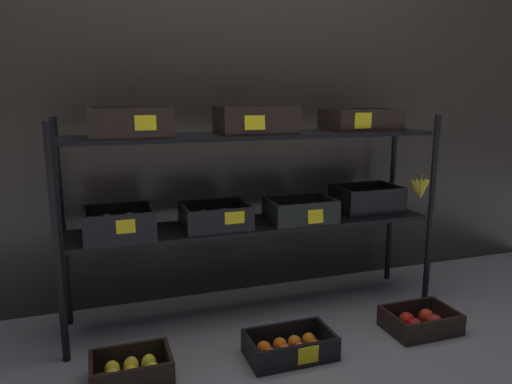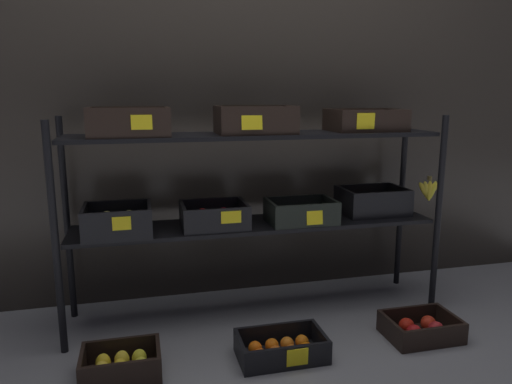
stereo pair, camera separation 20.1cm
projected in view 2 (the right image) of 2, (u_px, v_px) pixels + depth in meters
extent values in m
plane|color=gray|center=(256.00, 312.00, 2.50)|extent=(10.00, 10.00, 0.00)
cube|color=#2D2823|center=(240.00, 109.00, 2.65)|extent=(4.23, 0.12, 2.07)
cylinder|color=black|center=(55.00, 241.00, 2.01)|extent=(0.03, 0.03, 1.01)
cylinder|color=black|center=(438.00, 215.00, 2.44)|extent=(0.03, 0.03, 1.01)
cylinder|color=black|center=(67.00, 220.00, 2.35)|extent=(0.03, 0.03, 1.01)
cylinder|color=black|center=(401.00, 201.00, 2.78)|extent=(0.03, 0.03, 1.01)
cube|color=black|center=(256.00, 224.00, 2.40)|extent=(1.80, 0.32, 0.02)
cube|color=black|center=(256.00, 135.00, 2.31)|extent=(1.80, 0.32, 0.02)
cube|color=black|center=(118.00, 233.00, 2.19)|extent=(0.30, 0.26, 0.01)
cube|color=black|center=(117.00, 226.00, 2.06)|extent=(0.30, 0.02, 0.12)
cube|color=black|center=(118.00, 213.00, 2.29)|extent=(0.30, 0.02, 0.12)
cube|color=black|center=(84.00, 221.00, 2.14)|extent=(0.02, 0.22, 0.12)
cube|color=black|center=(150.00, 217.00, 2.21)|extent=(0.02, 0.22, 0.12)
ellipsoid|color=#BCC04D|center=(106.00, 225.00, 2.14)|extent=(0.07, 0.07, 0.09)
ellipsoid|color=tan|center=(130.00, 224.00, 2.16)|extent=(0.07, 0.07, 0.09)
ellipsoid|color=tan|center=(107.00, 221.00, 2.21)|extent=(0.07, 0.07, 0.09)
ellipsoid|color=#B6B652|center=(129.00, 220.00, 2.23)|extent=(0.07, 0.07, 0.09)
cube|color=yellow|center=(122.00, 223.00, 2.06)|extent=(0.08, 0.00, 0.06)
cube|color=black|center=(214.00, 225.00, 2.33)|extent=(0.32, 0.26, 0.01)
cube|color=black|center=(218.00, 220.00, 2.20)|extent=(0.32, 0.02, 0.10)
cube|color=black|center=(210.00, 208.00, 2.43)|extent=(0.32, 0.02, 0.10)
cube|color=black|center=(183.00, 216.00, 2.28)|extent=(0.02, 0.22, 0.10)
cube|color=black|center=(244.00, 212.00, 2.35)|extent=(0.02, 0.22, 0.10)
sphere|color=red|center=(204.00, 220.00, 2.27)|extent=(0.07, 0.07, 0.07)
sphere|color=red|center=(226.00, 218.00, 2.30)|extent=(0.07, 0.07, 0.07)
sphere|color=red|center=(203.00, 216.00, 2.34)|extent=(0.07, 0.07, 0.07)
sphere|color=red|center=(224.00, 215.00, 2.36)|extent=(0.07, 0.07, 0.07)
cube|color=yellow|center=(231.00, 217.00, 2.20)|extent=(0.09, 0.01, 0.06)
cube|color=black|center=(301.00, 221.00, 2.41)|extent=(0.33, 0.23, 0.01)
cube|color=black|center=(308.00, 215.00, 2.30)|extent=(0.33, 0.02, 0.10)
cube|color=black|center=(294.00, 205.00, 2.50)|extent=(0.33, 0.02, 0.10)
cube|color=black|center=(271.00, 212.00, 2.36)|extent=(0.02, 0.20, 0.10)
cube|color=black|center=(331.00, 208.00, 2.44)|extent=(0.02, 0.20, 0.10)
sphere|color=#68295D|center=(283.00, 218.00, 2.34)|extent=(0.05, 0.05, 0.05)
sphere|color=#582046|center=(293.00, 217.00, 2.36)|extent=(0.05, 0.05, 0.05)
sphere|color=#5F2954|center=(304.00, 217.00, 2.37)|extent=(0.05, 0.05, 0.05)
sphere|color=#5C284D|center=(314.00, 216.00, 2.38)|extent=(0.05, 0.05, 0.05)
sphere|color=#692B46|center=(323.00, 215.00, 2.39)|extent=(0.05, 0.05, 0.05)
sphere|color=#592553|center=(280.00, 214.00, 2.42)|extent=(0.05, 0.05, 0.05)
sphere|color=#571B5C|center=(290.00, 214.00, 2.42)|extent=(0.05, 0.05, 0.05)
sphere|color=#5D1855|center=(298.00, 213.00, 2.44)|extent=(0.05, 0.05, 0.05)
sphere|color=#652853|center=(308.00, 212.00, 2.45)|extent=(0.05, 0.05, 0.05)
sphere|color=#5D284C|center=(317.00, 212.00, 2.47)|extent=(0.05, 0.05, 0.05)
cube|color=yellow|center=(315.00, 217.00, 2.30)|extent=(0.08, 0.01, 0.07)
cube|color=black|center=(372.00, 212.00, 2.59)|extent=(0.34, 0.26, 0.01)
cube|color=black|center=(384.00, 204.00, 2.46)|extent=(0.34, 0.02, 0.13)
cube|color=black|center=(362.00, 195.00, 2.69)|extent=(0.34, 0.02, 0.13)
cube|color=black|center=(344.00, 201.00, 2.54)|extent=(0.02, 0.23, 0.13)
cube|color=black|center=(400.00, 198.00, 2.62)|extent=(0.02, 0.23, 0.13)
sphere|color=orange|center=(361.00, 207.00, 2.53)|extent=(0.07, 0.07, 0.07)
sphere|color=orange|center=(376.00, 206.00, 2.55)|extent=(0.07, 0.07, 0.07)
sphere|color=orange|center=(389.00, 205.00, 2.56)|extent=(0.07, 0.07, 0.07)
sphere|color=orange|center=(355.00, 204.00, 2.60)|extent=(0.07, 0.07, 0.07)
sphere|color=orange|center=(369.00, 203.00, 2.61)|extent=(0.07, 0.07, 0.07)
sphere|color=orange|center=(381.00, 202.00, 2.64)|extent=(0.07, 0.07, 0.07)
cube|color=black|center=(130.00, 135.00, 2.13)|extent=(0.35, 0.21, 0.01)
cube|color=black|center=(129.00, 122.00, 2.02)|extent=(0.35, 0.02, 0.12)
cube|color=black|center=(129.00, 119.00, 2.21)|extent=(0.35, 0.02, 0.12)
cube|color=black|center=(89.00, 121.00, 2.08)|extent=(0.02, 0.18, 0.12)
cube|color=black|center=(168.00, 120.00, 2.16)|extent=(0.02, 0.18, 0.12)
sphere|color=#D2BA59|center=(110.00, 126.00, 2.07)|extent=(0.07, 0.07, 0.07)
sphere|color=#DCB455|center=(130.00, 126.00, 2.10)|extent=(0.07, 0.07, 0.07)
sphere|color=gold|center=(150.00, 126.00, 2.12)|extent=(0.07, 0.07, 0.07)
sphere|color=#DABC51|center=(111.00, 126.00, 2.12)|extent=(0.07, 0.07, 0.07)
sphere|color=gold|center=(129.00, 125.00, 2.14)|extent=(0.07, 0.07, 0.07)
sphere|color=gold|center=(149.00, 125.00, 2.17)|extent=(0.07, 0.07, 0.07)
cube|color=yellow|center=(142.00, 122.00, 2.03)|extent=(0.09, 0.00, 0.06)
cube|color=black|center=(255.00, 132.00, 2.29)|extent=(0.37, 0.24, 0.01)
cube|color=black|center=(261.00, 120.00, 2.17)|extent=(0.37, 0.02, 0.12)
cube|color=black|center=(250.00, 117.00, 2.38)|extent=(0.37, 0.02, 0.12)
cube|color=black|center=(219.00, 119.00, 2.23)|extent=(0.02, 0.21, 0.12)
cube|color=black|center=(291.00, 118.00, 2.32)|extent=(0.02, 0.21, 0.12)
sphere|color=#92BF36|center=(239.00, 124.00, 2.23)|extent=(0.07, 0.07, 0.07)
sphere|color=#90C148|center=(258.00, 124.00, 2.25)|extent=(0.07, 0.07, 0.07)
sphere|color=#8BB844|center=(275.00, 124.00, 2.27)|extent=(0.07, 0.07, 0.07)
sphere|color=#89C747|center=(236.00, 123.00, 2.29)|extent=(0.07, 0.07, 0.07)
sphere|color=#86B639|center=(253.00, 123.00, 2.31)|extent=(0.07, 0.07, 0.07)
sphere|color=#8BBC48|center=(271.00, 123.00, 2.34)|extent=(0.07, 0.07, 0.07)
cube|color=yellow|center=(252.00, 123.00, 2.15)|extent=(0.10, 0.01, 0.06)
cube|color=black|center=(365.00, 130.00, 2.46)|extent=(0.37, 0.26, 0.01)
cube|color=black|center=(377.00, 120.00, 2.33)|extent=(0.37, 0.02, 0.10)
cube|color=black|center=(355.00, 118.00, 2.56)|extent=(0.37, 0.02, 0.10)
cube|color=black|center=(333.00, 119.00, 2.41)|extent=(0.02, 0.22, 0.10)
cube|color=black|center=(397.00, 118.00, 2.49)|extent=(0.02, 0.22, 0.10)
ellipsoid|color=brown|center=(349.00, 123.00, 2.37)|extent=(0.05, 0.05, 0.07)
ellipsoid|color=brown|center=(360.00, 123.00, 2.38)|extent=(0.05, 0.05, 0.07)
ellipsoid|color=brown|center=(371.00, 122.00, 2.40)|extent=(0.05, 0.05, 0.07)
ellipsoid|color=brown|center=(381.00, 122.00, 2.41)|extent=(0.05, 0.05, 0.07)
ellipsoid|color=brown|center=(392.00, 122.00, 2.42)|extent=(0.05, 0.05, 0.07)
ellipsoid|color=brown|center=(345.00, 122.00, 2.43)|extent=(0.05, 0.05, 0.07)
ellipsoid|color=brown|center=(355.00, 122.00, 2.43)|extent=(0.05, 0.05, 0.07)
ellipsoid|color=brown|center=(366.00, 122.00, 2.45)|extent=(0.05, 0.05, 0.07)
ellipsoid|color=brown|center=(376.00, 122.00, 2.47)|extent=(0.05, 0.05, 0.07)
ellipsoid|color=brown|center=(385.00, 122.00, 2.47)|extent=(0.05, 0.05, 0.07)
ellipsoid|color=brown|center=(340.00, 122.00, 2.48)|extent=(0.05, 0.05, 0.07)
ellipsoid|color=brown|center=(350.00, 121.00, 2.49)|extent=(0.05, 0.05, 0.07)
ellipsoid|color=brown|center=(361.00, 121.00, 2.51)|extent=(0.05, 0.05, 0.07)
ellipsoid|color=brown|center=(371.00, 121.00, 2.52)|extent=(0.05, 0.05, 0.07)
ellipsoid|color=brown|center=(380.00, 121.00, 2.53)|extent=(0.05, 0.05, 0.07)
cube|color=yellow|center=(366.00, 121.00, 2.31)|extent=(0.09, 0.01, 0.08)
cylinder|color=brown|center=(430.00, 178.00, 2.56)|extent=(0.02, 0.02, 0.02)
ellipsoid|color=yellow|center=(424.00, 191.00, 2.58)|extent=(0.09, 0.03, 0.11)
ellipsoid|color=yellow|center=(427.00, 191.00, 2.58)|extent=(0.07, 0.03, 0.12)
ellipsoid|color=yellow|center=(430.00, 191.00, 2.57)|extent=(0.03, 0.03, 0.11)
ellipsoid|color=yellow|center=(432.00, 191.00, 2.57)|extent=(0.07, 0.03, 0.11)
ellipsoid|color=yellow|center=(432.00, 190.00, 2.59)|extent=(0.10, 0.03, 0.10)
cube|color=black|center=(122.00, 374.00, 1.93)|extent=(0.31, 0.21, 0.01)
cube|color=black|center=(120.00, 375.00, 1.82)|extent=(0.31, 0.02, 0.10)
cube|color=black|center=(122.00, 349.00, 2.01)|extent=(0.31, 0.02, 0.10)
cube|color=black|center=(82.00, 367.00, 1.88)|extent=(0.02, 0.18, 0.10)
cube|color=black|center=(159.00, 357.00, 1.95)|extent=(0.02, 0.18, 0.10)
ellipsoid|color=yellow|center=(102.00, 371.00, 1.87)|extent=(0.06, 0.06, 0.08)
ellipsoid|color=yellow|center=(121.00, 368.00, 1.89)|extent=(0.06, 0.06, 0.08)
ellipsoid|color=yellow|center=(141.00, 366.00, 1.90)|extent=(0.06, 0.06, 0.08)
ellipsoid|color=yellow|center=(103.00, 363.00, 1.93)|extent=(0.06, 0.06, 0.08)
ellipsoid|color=yellow|center=(122.00, 360.00, 1.95)|extent=(0.06, 0.06, 0.08)
ellipsoid|color=yellow|center=(139.00, 358.00, 1.96)|extent=(0.06, 0.06, 0.08)
cube|color=black|center=(281.00, 356.00, 2.06)|extent=(0.38, 0.22, 0.01)
cube|color=black|center=(289.00, 357.00, 1.96)|extent=(0.38, 0.02, 0.09)
cube|color=black|center=(275.00, 333.00, 2.15)|extent=(0.38, 0.02, 0.09)
cube|color=black|center=(240.00, 350.00, 2.01)|extent=(0.02, 0.19, 0.09)
cube|color=black|center=(321.00, 340.00, 2.10)|extent=(0.02, 0.19, 0.09)
sphere|color=orange|center=(260.00, 356.00, 2.00)|extent=(0.06, 0.06, 0.06)
sphere|color=orange|center=(276.00, 353.00, 2.02)|extent=(0.06, 0.06, 0.06)
sphere|color=orange|center=(291.00, 352.00, 2.03)|extent=(0.06, 0.06, 0.06)
sphere|color=orange|center=(306.00, 349.00, 2.05)|extent=(0.06, 0.06, 0.06)
sphere|color=orange|center=(255.00, 348.00, 2.06)|extent=(0.06, 0.06, 0.06)
sphere|color=orange|center=(272.00, 345.00, 2.08)|extent=(0.06, 0.06, 0.06)
sphere|color=orange|center=(287.00, 344.00, 2.10)|extent=(0.06, 0.06, 0.06)
sphere|color=orange|center=(302.00, 342.00, 2.11)|extent=(0.06, 0.06, 0.06)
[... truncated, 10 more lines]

